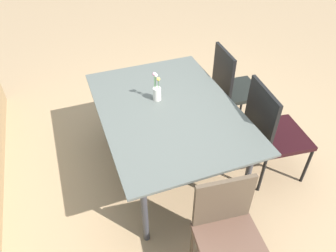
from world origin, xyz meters
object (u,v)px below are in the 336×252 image
chair_near_right (232,86)px  flower_vase (157,91)px  chair_end_left (228,232)px  chair_near_left (271,129)px  dining_table (168,113)px

chair_near_right → flower_vase: (-0.20, 0.89, 0.27)m
chair_end_left → chair_near_right: size_ratio=0.89×
chair_near_right → chair_near_left: chair_near_left is taller
chair_near_left → flower_vase: 1.05m
dining_table → chair_near_right: (0.36, -0.84, -0.13)m
dining_table → flower_vase: flower_vase is taller
chair_near_right → chair_end_left: bearing=-26.1°
chair_near_left → chair_end_left: bearing=-41.6°
dining_table → chair_near_right: bearing=-66.7°
dining_table → chair_near_left: bearing=-112.6°
chair_end_left → dining_table: bearing=-83.2°
flower_vase → chair_end_left: bearing=-177.7°
dining_table → chair_end_left: (-1.08, -0.01, -0.19)m
dining_table → chair_near_left: (-0.35, -0.83, -0.16)m
chair_end_left → chair_near_right: (1.45, -0.84, 0.05)m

